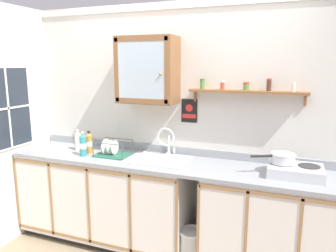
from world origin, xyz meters
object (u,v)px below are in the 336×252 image
(dish_rack, at_px, (112,152))
(warning_sign, at_px, (189,111))
(sink, at_px, (159,161))
(bottle_juice_amber_2, at_px, (89,143))
(saucepan, at_px, (282,158))
(bottle_detergent_teal_1, at_px, (83,145))
(trash_bin, at_px, (192,248))
(hot_plate_stove, at_px, (295,171))
(bottle_opaque_white_0, at_px, (78,141))
(wall_cabinet, at_px, (148,70))

(dish_rack, distance_m, warning_sign, 0.88)
(sink, bearing_deg, warning_sign, 47.97)
(bottle_juice_amber_2, bearing_deg, saucepan, 1.31)
(sink, relative_size, bottle_detergent_teal_1, 2.38)
(bottle_juice_amber_2, relative_size, trash_bin, 0.65)
(warning_sign, bearing_deg, bottle_detergent_teal_1, -157.58)
(hot_plate_stove, xyz_separation_m, bottle_opaque_white_0, (-2.18, 0.03, 0.05))
(sink, bearing_deg, bottle_detergent_teal_1, -168.28)
(sink, bearing_deg, hot_plate_stove, -1.47)
(hot_plate_stove, bearing_deg, bottle_juice_amber_2, -179.39)
(bottle_juice_amber_2, distance_m, wall_cabinet, 0.97)
(trash_bin, bearing_deg, dish_rack, 171.51)
(saucepan, relative_size, bottle_detergent_teal_1, 1.43)
(bottle_opaque_white_0, bearing_deg, saucepan, -0.27)
(saucepan, bearing_deg, wall_cabinet, 175.09)
(sink, height_order, bottle_juice_amber_2, sink)
(bottle_detergent_teal_1, bearing_deg, hot_plate_stove, 3.63)
(warning_sign, bearing_deg, saucepan, -16.01)
(bottle_juice_amber_2, bearing_deg, sink, 3.98)
(bottle_juice_amber_2, height_order, dish_rack, bottle_juice_amber_2)
(bottle_detergent_teal_1, bearing_deg, warning_sign, 22.42)
(saucepan, distance_m, bottle_juice_amber_2, 1.89)
(bottle_detergent_teal_1, xyz_separation_m, dish_rack, (0.27, 0.12, -0.08))
(bottle_juice_amber_2, xyz_separation_m, trash_bin, (1.16, -0.12, -0.86))
(hot_plate_stove, distance_m, trash_bin, 1.17)
(hot_plate_stove, distance_m, wall_cabinet, 1.62)
(dish_rack, bearing_deg, hot_plate_stove, 0.36)
(warning_sign, height_order, trash_bin, warning_sign)
(dish_rack, relative_size, trash_bin, 0.99)
(bottle_opaque_white_0, distance_m, bottle_detergent_teal_1, 0.24)
(bottle_juice_amber_2, xyz_separation_m, warning_sign, (0.99, 0.30, 0.35))
(saucepan, bearing_deg, sink, 179.50)
(saucepan, height_order, bottle_detergent_teal_1, bottle_detergent_teal_1)
(wall_cabinet, bearing_deg, bottle_opaque_white_0, -172.72)
(bottle_detergent_teal_1, bearing_deg, trash_bin, -0.87)
(sink, relative_size, wall_cabinet, 0.92)
(dish_rack, height_order, trash_bin, dish_rack)
(warning_sign, relative_size, trash_bin, 0.64)
(wall_cabinet, height_order, trash_bin, wall_cabinet)
(hot_plate_stove, relative_size, trash_bin, 1.19)
(hot_plate_stove, bearing_deg, wall_cabinet, 174.58)
(sink, xyz_separation_m, trash_bin, (0.40, -0.18, -0.74))
(bottle_opaque_white_0, bearing_deg, dish_rack, -5.36)
(bottle_opaque_white_0, relative_size, warning_sign, 0.97)
(saucepan, distance_m, trash_bin, 1.17)
(sink, relative_size, bottle_opaque_white_0, 2.60)
(bottle_opaque_white_0, xyz_separation_m, bottle_detergent_teal_1, (0.18, -0.16, 0.02))
(bottle_juice_amber_2, xyz_separation_m, wall_cabinet, (0.61, 0.15, 0.75))
(hot_plate_stove, bearing_deg, sink, 178.53)
(sink, bearing_deg, saucepan, -0.50)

